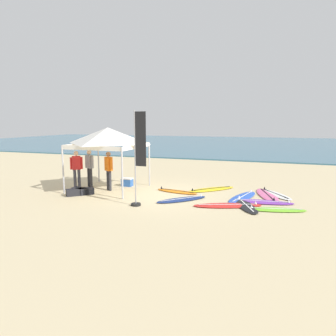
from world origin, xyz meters
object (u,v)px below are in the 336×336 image
at_px(surfboard_navy, 182,199).
at_px(surfboard_pink, 267,195).
at_px(person_grey, 90,166).
at_px(surfboard_black, 246,205).
at_px(canopy_tent, 108,136).
at_px(person_orange, 109,168).
at_px(gear_bag_near_tent, 86,191).
at_px(surfboard_yellow, 211,189).
at_px(surfboard_purple, 262,202).
at_px(surfboard_lime, 276,210).
at_px(surfboard_orange, 177,191).
at_px(surfboard_red, 228,205).
at_px(gear_bag_on_sand, 79,191).
at_px(surfboard_blue, 243,197).
at_px(gear_bag_by_pole, 74,192).
at_px(person_red, 77,167).
at_px(banner_flag, 138,163).
at_px(cooler_box, 127,182).
at_px(surfboard_white, 275,194).

height_order(surfboard_navy, surfboard_pink, same).
bearing_deg(person_grey, surfboard_black, -8.58).
height_order(canopy_tent, person_grey, canopy_tent).
xyz_separation_m(person_orange, gear_bag_near_tent, (-0.50, -1.01, -0.85)).
distance_m(surfboard_black, person_grey, 7.29).
relative_size(surfboard_navy, surfboard_yellow, 0.92).
bearing_deg(surfboard_purple, person_grey, 177.19).
bearing_deg(surfboard_lime, surfboard_orange, 159.02).
bearing_deg(surfboard_red, person_grey, 168.84).
bearing_deg(gear_bag_on_sand, surfboard_blue, 13.83).
relative_size(surfboard_navy, gear_bag_on_sand, 3.23).
bearing_deg(gear_bag_near_tent, surfboard_black, 2.73).
relative_size(gear_bag_near_tent, gear_bag_by_pole, 1.00).
height_order(canopy_tent, person_red, canopy_tent).
bearing_deg(surfboard_red, surfboard_black, 19.70).
distance_m(surfboard_purple, banner_flag, 4.83).
relative_size(surfboard_lime, cooler_box, 4.15).
bearing_deg(person_orange, gear_bag_near_tent, -116.08).
xyz_separation_m(surfboard_lime, surfboard_pink, (-0.34, 2.13, -0.00)).
bearing_deg(gear_bag_near_tent, person_orange, 63.92).
height_order(surfboard_purple, gear_bag_on_sand, gear_bag_on_sand).
distance_m(surfboard_purple, surfboard_black, 0.88).
bearing_deg(surfboard_blue, person_red, -174.71).
xyz_separation_m(surfboard_navy, person_orange, (-3.53, 0.63, 0.95)).
relative_size(surfboard_purple, surfboard_black, 1.06).
relative_size(canopy_tent, surfboard_navy, 1.48).
bearing_deg(surfboard_lime, surfboard_pink, 99.10).
height_order(surfboard_red, person_red, person_red).
relative_size(person_grey, cooler_box, 3.42).
bearing_deg(surfboard_black, surfboard_lime, -12.15).
relative_size(surfboard_purple, gear_bag_by_pole, 3.93).
relative_size(surfboard_red, person_red, 1.48).
xyz_separation_m(person_orange, gear_bag_by_pole, (-0.86, -1.36, -0.85)).
distance_m(person_orange, person_red, 1.54).
bearing_deg(surfboard_navy, surfboard_yellow, 71.84).
height_order(gear_bag_by_pole, cooler_box, cooler_box).
relative_size(surfboard_purple, gear_bag_near_tent, 3.93).
relative_size(surfboard_blue, person_red, 1.41).
bearing_deg(surfboard_blue, surfboard_purple, -33.69).
relative_size(person_grey, person_red, 1.00).
bearing_deg(cooler_box, canopy_tent, -115.24).
bearing_deg(surfboard_black, cooler_box, 162.40).
distance_m(person_grey, banner_flag, 4.22).
height_order(surfboard_white, cooler_box, cooler_box).
height_order(surfboard_red, person_grey, person_grey).
bearing_deg(gear_bag_on_sand, surfboard_pink, 17.23).
distance_m(surfboard_white, cooler_box, 6.60).
bearing_deg(canopy_tent, gear_bag_near_tent, -109.49).
distance_m(surfboard_navy, person_grey, 4.95).
height_order(person_grey, gear_bag_by_pole, person_grey).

